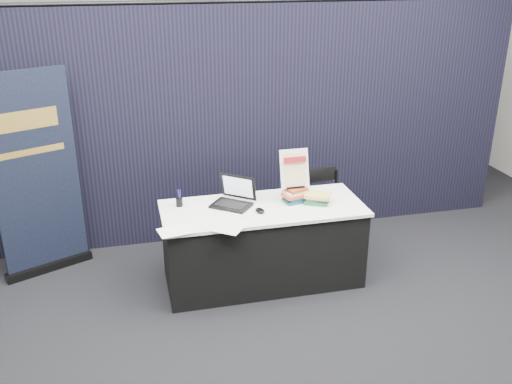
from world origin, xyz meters
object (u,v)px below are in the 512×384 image
object	(u,v)px
display_table	(263,244)
stacking_chair	(323,207)
info_sign	(294,169)
pullup_banner	(38,187)
laptop	(230,198)
book_stack_short	(318,198)
book_stack_tall	(295,195)

from	to	relation	value
display_table	stacking_chair	distance (m)	0.88
info_sign	display_table	bearing A→B (deg)	-166.12
info_sign	pullup_banner	distance (m)	2.35
laptop	stacking_chair	distance (m)	1.13
stacking_chair	info_sign	bearing A→B (deg)	-146.82
book_stack_short	stacking_chair	world-z (taller)	book_stack_short
display_table	book_stack_tall	bearing A→B (deg)	9.13
laptop	info_sign	xyz separation A→B (m)	(0.58, -0.04, 0.24)
stacking_chair	pullup_banner	bearing A→B (deg)	167.64
display_table	laptop	size ratio (longest dim) A/B	4.06
book_stack_tall	info_sign	world-z (taller)	info_sign
pullup_banner	display_table	bearing A→B (deg)	-43.66
laptop	pullup_banner	bearing A→B (deg)	-160.21
book_stack_tall	book_stack_short	bearing A→B (deg)	-23.77
display_table	stacking_chair	xyz separation A→B (m)	(0.75, 0.46, 0.09)
book_stack_tall	stacking_chair	bearing A→B (deg)	43.00
laptop	book_stack_short	size ratio (longest dim) A/B	1.66
display_table	stacking_chair	world-z (taller)	stacking_chair
laptop	book_stack_short	world-z (taller)	laptop
book_stack_tall	pullup_banner	xyz separation A→B (m)	(-2.26, 0.63, 0.04)
book_stack_tall	pullup_banner	size ratio (longest dim) A/B	0.12
book_stack_short	stacking_chair	bearing A→B (deg)	63.50
book_stack_short	stacking_chair	distance (m)	0.64
stacking_chair	book_stack_tall	bearing A→B (deg)	-144.59
display_table	book_stack_tall	world-z (taller)	book_stack_tall
info_sign	book_stack_tall	bearing A→B (deg)	-90.65
display_table	info_sign	size ratio (longest dim) A/B	5.03
book_stack_short	info_sign	bearing A→B (deg)	149.03
info_sign	stacking_chair	xyz separation A→B (m)	(0.44, 0.38, -0.58)
book_stack_tall	stacking_chair	world-z (taller)	book_stack_tall
info_sign	stacking_chair	distance (m)	0.82
laptop	stacking_chair	size ratio (longest dim) A/B	0.53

